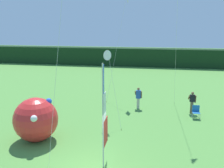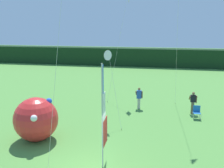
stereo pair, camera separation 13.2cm
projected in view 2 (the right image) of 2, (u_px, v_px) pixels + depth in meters
name	position (u px, v px, depth m)	size (l,w,h in m)	color
distant_treeline	(141.00, 57.00, 38.72)	(80.00, 2.40, 2.69)	black
banner_flag	(104.00, 117.00, 11.37)	(0.06, 1.03, 4.80)	#B7B7BC
person_near_banner	(193.00, 102.00, 18.27)	(0.55, 0.48, 1.62)	brown
person_mid_field	(139.00, 97.00, 19.37)	(0.55, 0.48, 1.65)	#B7B2A3
inflatable_balloon	(36.00, 119.00, 14.05)	(2.45, 2.45, 2.45)	red
folding_chair	(197.00, 111.00, 17.42)	(0.51, 0.51, 0.89)	#BCBCC1
kite_white_delta_2	(109.00, 56.00, 16.27)	(1.47, 1.87, 4.74)	brown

